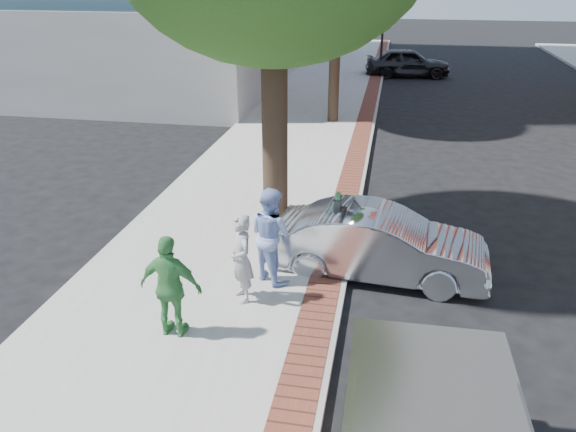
% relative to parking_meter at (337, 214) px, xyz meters
% --- Properties ---
extents(ground, '(120.00, 120.00, 0.00)m').
position_rel_parking_meter_xyz_m(ground, '(-0.81, -0.87, -1.21)').
color(ground, black).
rests_on(ground, ground).
extents(sidewalk, '(5.00, 60.00, 0.15)m').
position_rel_parking_meter_xyz_m(sidewalk, '(-2.31, 7.13, -1.13)').
color(sidewalk, '#9E9991').
rests_on(sidewalk, ground).
extents(brick_strip, '(0.60, 60.00, 0.01)m').
position_rel_parking_meter_xyz_m(brick_strip, '(-0.11, 7.13, -1.05)').
color(brick_strip, brown).
rests_on(brick_strip, sidewalk).
extents(curb, '(0.10, 60.00, 0.15)m').
position_rel_parking_meter_xyz_m(curb, '(0.24, 7.13, -1.13)').
color(curb, gray).
rests_on(curb, ground).
extents(office_base, '(18.20, 22.20, 4.00)m').
position_rel_parking_meter_xyz_m(office_base, '(-13.81, 21.13, 0.79)').
color(office_base, gray).
rests_on(office_base, ground).
extents(signal_near, '(0.70, 0.15, 3.80)m').
position_rel_parking_meter_xyz_m(signal_near, '(0.09, 21.13, 1.05)').
color(signal_near, black).
rests_on(signal_near, ground).
extents(parking_meter, '(0.12, 0.32, 1.47)m').
position_rel_parking_meter_xyz_m(parking_meter, '(0.00, 0.00, 0.00)').
color(parking_meter, gray).
rests_on(parking_meter, sidewalk).
extents(person_gray, '(0.64, 0.69, 1.59)m').
position_rel_parking_meter_xyz_m(person_gray, '(-1.46, -1.59, -0.26)').
color(person_gray, '#99999D').
rests_on(person_gray, sidewalk).
extents(person_officer, '(1.11, 1.07, 1.80)m').
position_rel_parking_meter_xyz_m(person_officer, '(-1.12, -0.78, -0.16)').
color(person_officer, '#8EA7DC').
rests_on(person_officer, sidewalk).
extents(person_green, '(1.02, 0.47, 1.71)m').
position_rel_parking_meter_xyz_m(person_green, '(-2.26, -2.77, -0.20)').
color(person_green, '#408E48').
rests_on(person_green, sidewalk).
extents(sedan_silver, '(4.18, 1.76, 1.34)m').
position_rel_parking_meter_xyz_m(sedan_silver, '(0.83, -0.03, -0.53)').
color(sedan_silver, '#B9BCC1').
rests_on(sedan_silver, ground).
extents(bg_car, '(4.65, 2.29, 1.52)m').
position_rel_parking_meter_xyz_m(bg_car, '(1.51, 21.87, -0.44)').
color(bg_car, black).
rests_on(bg_car, ground).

